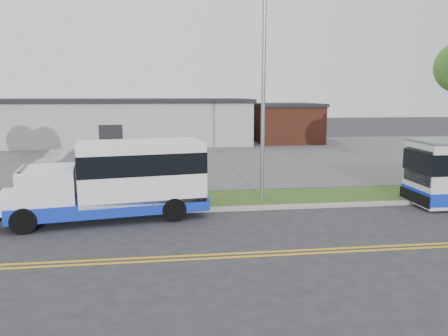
{
  "coord_description": "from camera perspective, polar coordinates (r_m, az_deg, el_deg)",
  "views": [
    {
      "loc": [
        -1.31,
        -16.36,
        4.8
      ],
      "look_at": [
        1.18,
        2.31,
        1.6
      ],
      "focal_mm": 35.0,
      "sensor_mm": 36.0,
      "label": 1
    }
  ],
  "objects": [
    {
      "name": "ground",
      "position": [
        17.1,
        -2.92,
        -6.67
      ],
      "size": [
        140.0,
        140.0,
        0.0
      ],
      "primitive_type": "plane",
      "color": "#28282B",
      "rests_on": "ground"
    },
    {
      "name": "lane_line_north",
      "position": [
        13.46,
        -1.54,
        -11.23
      ],
      "size": [
        70.0,
        0.12,
        0.01
      ],
      "primitive_type": "cube",
      "color": "gold",
      "rests_on": "ground"
    },
    {
      "name": "lane_line_south",
      "position": [
        13.18,
        -1.4,
        -11.69
      ],
      "size": [
        70.0,
        0.12,
        0.01
      ],
      "primitive_type": "cube",
      "color": "gold",
      "rests_on": "ground"
    },
    {
      "name": "curb",
      "position": [
        18.14,
        -3.21,
        -5.48
      ],
      "size": [
        80.0,
        0.3,
        0.15
      ],
      "primitive_type": "cube",
      "color": "#9E9B93",
      "rests_on": "ground"
    },
    {
      "name": "verge",
      "position": [
        19.88,
        -3.61,
        -4.2
      ],
      "size": [
        80.0,
        3.3,
        0.1
      ],
      "primitive_type": "cube",
      "color": "#284918",
      "rests_on": "ground"
    },
    {
      "name": "parking_lot",
      "position": [
        33.72,
        -5.31,
        1.5
      ],
      "size": [
        80.0,
        25.0,
        0.1
      ],
      "primitive_type": "cube",
      "color": "#4C4C4F",
      "rests_on": "ground"
    },
    {
      "name": "commercial_building",
      "position": [
        43.69,
        -13.83,
        5.93
      ],
      "size": [
        25.4,
        10.4,
        4.35
      ],
      "color": "#9E9E99",
      "rests_on": "ground"
    },
    {
      "name": "brick_wing",
      "position": [
        44.07,
        7.99,
        5.86
      ],
      "size": [
        6.3,
        7.3,
        3.9
      ],
      "color": "brown",
      "rests_on": "ground"
    },
    {
      "name": "streetlight_near",
      "position": [
        19.57,
        5.21,
        10.87
      ],
      "size": [
        0.35,
        1.53,
        9.5
      ],
      "color": "gray",
      "rests_on": "verge"
    },
    {
      "name": "shuttle_bus",
      "position": [
        17.47,
        -13.25,
        -1.23
      ],
      "size": [
        8.01,
        3.67,
        2.96
      ],
      "rotation": [
        0.0,
        0.0,
        0.16
      ],
      "color": "#102EB7",
      "rests_on": "ground"
    },
    {
      "name": "pedestrian",
      "position": [
        19.82,
        -9.5,
        -1.64
      ],
      "size": [
        0.75,
        0.64,
        1.73
      ],
      "primitive_type": "imported",
      "rotation": [
        0.0,
        0.0,
        3.57
      ],
      "color": "black",
      "rests_on": "verge"
    },
    {
      "name": "parked_car_a",
      "position": [
        28.72,
        -20.53,
        0.91
      ],
      "size": [
        2.59,
        4.16,
        1.29
      ],
      "primitive_type": "imported",
      "rotation": [
        0.0,
        0.0,
        -0.34
      ],
      "color": "#A2A5A9",
      "rests_on": "parking_lot"
    },
    {
      "name": "grocery_bag_left",
      "position": [
        19.74,
        -10.33,
        -3.81
      ],
      "size": [
        0.32,
        0.32,
        0.32
      ],
      "primitive_type": "sphere",
      "color": "white",
      "rests_on": "verge"
    },
    {
      "name": "grocery_bag_right",
      "position": [
        20.21,
        -8.57,
        -3.45
      ],
      "size": [
        0.32,
        0.32,
        0.32
      ],
      "primitive_type": "sphere",
      "color": "white",
      "rests_on": "verge"
    }
  ]
}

